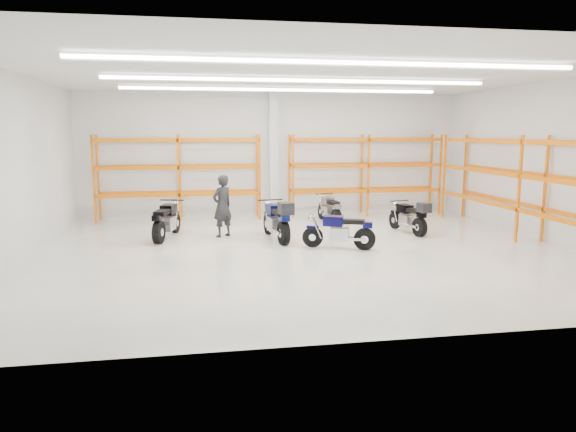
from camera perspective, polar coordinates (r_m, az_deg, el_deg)
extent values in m
plane|color=beige|center=(13.53, 1.84, -3.85)|extent=(14.00, 14.00, 0.00)
cube|color=silver|center=(19.11, -1.70, 6.81)|extent=(14.00, 0.02, 4.50)
cube|color=silver|center=(7.44, 11.09, 2.78)|extent=(14.00, 0.02, 4.50)
cube|color=silver|center=(13.66, -28.36, 4.73)|extent=(0.02, 12.00, 4.50)
cube|color=silver|center=(16.12, 27.20, 5.34)|extent=(0.02, 12.00, 4.50)
cube|color=white|center=(13.25, 1.94, 15.46)|extent=(14.00, 12.00, 0.02)
cube|color=white|center=(10.34, 5.39, 16.63)|extent=(10.00, 0.22, 0.10)
cube|color=white|center=(13.73, 1.51, 14.83)|extent=(10.00, 0.22, 0.10)
cube|color=white|center=(16.68, -0.52, 13.84)|extent=(10.00, 0.22, 0.10)
cylinder|color=black|center=(13.87, 2.76, -2.35)|extent=(0.56, 0.32, 0.56)
cylinder|color=black|center=(13.70, 8.51, -2.55)|extent=(0.60, 0.37, 0.58)
cylinder|color=silver|center=(13.87, 2.76, -2.35)|extent=(0.22, 0.19, 0.19)
cylinder|color=silver|center=(13.70, 8.51, -2.55)|extent=(0.26, 0.25, 0.20)
cube|color=#090732|center=(13.82, 2.77, -1.21)|extent=(0.36, 0.26, 0.06)
cube|color=#B7B7BC|center=(13.75, 5.74, -2.02)|extent=(0.57, 0.49, 0.35)
cube|color=#A5A5AA|center=(13.73, 7.20, -2.46)|extent=(0.64, 0.35, 0.07)
cube|color=#090732|center=(13.70, 5.07, -0.54)|extent=(0.60, 0.49, 0.26)
cube|color=black|center=(13.64, 7.24, -0.62)|extent=(0.67, 0.49, 0.11)
cube|color=#090732|center=(13.62, 8.86, -0.99)|extent=(0.30, 0.28, 0.15)
cylinder|color=black|center=(13.71, 3.77, 0.35)|extent=(0.28, 0.61, 0.03)
sphere|color=silver|center=(13.78, 2.62, -0.22)|extent=(0.18, 0.18, 0.18)
cylinder|color=silver|center=(13.58, 7.29, -2.59)|extent=(0.68, 0.34, 0.08)
cylinder|color=black|center=(16.18, -12.39, -0.76)|extent=(0.28, 0.63, 0.62)
cylinder|color=black|center=(14.73, -14.17, -1.77)|extent=(0.34, 0.67, 0.64)
cylinder|color=silver|center=(16.18, -12.39, -0.76)|extent=(0.19, 0.24, 0.21)
cylinder|color=silver|center=(14.73, -14.17, -1.77)|extent=(0.26, 0.27, 0.23)
cube|color=black|center=(16.13, -12.43, 0.32)|extent=(0.24, 0.40, 0.06)
cube|color=#B7B7BC|center=(15.41, -13.29, -0.83)|extent=(0.50, 0.61, 0.39)
cube|color=#A5A5AA|center=(15.06, -13.74, -1.48)|extent=(0.30, 0.73, 0.08)
cube|color=black|center=(15.52, -13.13, 0.72)|extent=(0.49, 0.65, 0.29)
cube|color=black|center=(14.97, -13.81, 0.39)|extent=(0.47, 0.74, 0.12)
cube|color=black|center=(14.58, -14.34, -0.19)|extent=(0.29, 0.32, 0.17)
cylinder|color=black|center=(15.82, -12.77, 1.73)|extent=(0.71, 0.22, 0.04)
sphere|color=silver|center=(16.13, -12.42, 1.29)|extent=(0.20, 0.20, 0.20)
cylinder|color=silver|center=(15.07, -14.38, -1.49)|extent=(0.28, 0.78, 0.09)
cylinder|color=black|center=(15.64, -2.22, -0.86)|extent=(0.22, 0.65, 0.64)
cylinder|color=black|center=(14.13, -0.49, -1.91)|extent=(0.28, 0.68, 0.66)
cylinder|color=silver|center=(15.64, -2.22, -0.86)|extent=(0.18, 0.23, 0.21)
cylinder|color=silver|center=(14.13, -0.49, -1.91)|extent=(0.24, 0.26, 0.23)
cube|color=#081043|center=(15.59, -2.23, 0.30)|extent=(0.21, 0.40, 0.06)
cube|color=#B7B7BC|center=(14.83, -1.37, -0.91)|extent=(0.46, 0.60, 0.41)
cube|color=#A5A5AA|center=(14.47, -0.91, -1.60)|extent=(0.23, 0.76, 0.09)
cube|color=#081043|center=(14.95, -1.58, 0.74)|extent=(0.44, 0.64, 0.30)
cube|color=black|center=(14.38, -0.92, 0.41)|extent=(0.42, 0.74, 0.13)
cube|color=#081043|center=(13.97, -0.38, -0.21)|extent=(0.27, 0.31, 0.17)
cylinder|color=black|center=(15.26, -1.96, 1.81)|extent=(0.75, 0.14, 0.04)
sphere|color=silver|center=(15.59, -2.28, 1.33)|extent=(0.20, 0.20, 0.20)
cylinder|color=silver|center=(14.38, -1.51, -1.67)|extent=(0.21, 0.81, 0.10)
cube|color=black|center=(13.81, -0.23, 0.84)|extent=(0.42, 0.45, 0.32)
cylinder|color=black|center=(18.33, 3.78, 0.49)|extent=(0.18, 0.57, 0.56)
cylinder|color=black|center=(17.04, 5.40, -0.17)|extent=(0.24, 0.59, 0.57)
cylinder|color=silver|center=(18.33, 3.78, 0.49)|extent=(0.15, 0.20, 0.19)
cylinder|color=silver|center=(17.04, 5.40, -0.17)|extent=(0.21, 0.22, 0.20)
cube|color=gray|center=(18.29, 3.79, 1.35)|extent=(0.18, 0.35, 0.06)
cube|color=#B7B7BC|center=(17.64, 4.60, 0.50)|extent=(0.39, 0.52, 0.35)
cube|color=#A5A5AA|center=(17.33, 5.01, 0.03)|extent=(0.19, 0.66, 0.07)
cube|color=gray|center=(17.75, 4.42, 1.70)|extent=(0.38, 0.55, 0.26)
cube|color=black|center=(17.27, 5.03, 1.48)|extent=(0.35, 0.64, 0.11)
cube|color=gray|center=(16.92, 5.51, 1.06)|extent=(0.23, 0.26, 0.15)
cylinder|color=black|center=(18.01, 4.07, 2.47)|extent=(0.65, 0.11, 0.03)
sphere|color=silver|center=(18.29, 3.76, 2.11)|extent=(0.18, 0.18, 0.18)
cylinder|color=silver|center=(17.24, 4.60, -0.02)|extent=(0.17, 0.70, 0.08)
cylinder|color=black|center=(16.89, 11.79, -0.45)|extent=(0.21, 0.56, 0.55)
cylinder|color=black|center=(15.75, 14.41, -1.21)|extent=(0.27, 0.59, 0.57)
cylinder|color=silver|center=(16.89, 11.79, -0.45)|extent=(0.16, 0.20, 0.18)
cylinder|color=silver|center=(15.75, 14.41, -1.21)|extent=(0.22, 0.23, 0.20)
cube|color=black|center=(16.84, 11.82, 0.47)|extent=(0.20, 0.35, 0.06)
cube|color=#B7B7BC|center=(16.28, 13.12, -0.47)|extent=(0.41, 0.53, 0.35)
cube|color=#A5A5AA|center=(16.00, 13.79, -0.99)|extent=(0.22, 0.65, 0.07)
cube|color=black|center=(16.36, 12.85, 0.83)|extent=(0.40, 0.56, 0.26)
cube|color=black|center=(15.93, 13.85, 0.57)|extent=(0.38, 0.65, 0.11)
cube|color=black|center=(15.63, 14.62, 0.10)|extent=(0.24, 0.27, 0.15)
cylinder|color=black|center=(16.59, 12.29, 1.67)|extent=(0.64, 0.15, 0.03)
sphere|color=silver|center=(16.84, 11.78, 1.29)|extent=(0.17, 0.17, 0.17)
cylinder|color=silver|center=(15.89, 13.42, -1.05)|extent=(0.21, 0.69, 0.08)
cube|color=black|center=(15.51, 14.88, 0.91)|extent=(0.37, 0.40, 0.28)
imported|color=black|center=(15.28, -7.31, 1.12)|extent=(0.81, 0.76, 1.85)
cube|color=white|center=(18.93, -1.62, 6.78)|extent=(0.32, 0.32, 4.50)
cube|color=orange|center=(19.20, -20.34, 4.00)|extent=(0.07, 0.07, 3.00)
cube|color=orange|center=(18.42, -20.79, 3.78)|extent=(0.07, 0.07, 3.00)
cube|color=orange|center=(18.88, -11.94, 4.30)|extent=(0.07, 0.07, 3.00)
cube|color=orange|center=(18.08, -12.04, 4.08)|extent=(0.07, 0.07, 3.00)
cube|color=orange|center=(18.97, -3.44, 4.50)|extent=(0.07, 0.07, 3.00)
cube|color=orange|center=(18.18, -3.17, 4.30)|extent=(0.07, 0.07, 3.00)
cube|color=orange|center=(18.93, -11.89, 2.60)|extent=(5.60, 0.07, 0.12)
cube|color=orange|center=(18.14, -11.98, 2.31)|extent=(5.60, 0.07, 0.12)
cube|color=orange|center=(18.85, -11.98, 5.43)|extent=(5.60, 0.07, 0.12)
cube|color=orange|center=(18.05, -12.08, 5.27)|extent=(5.60, 0.07, 0.12)
cube|color=orange|center=(18.81, -12.08, 8.28)|extent=(5.60, 0.07, 0.12)
cube|color=orange|center=(18.01, -12.18, 8.24)|extent=(5.60, 0.07, 0.12)
cube|color=orange|center=(19.13, 0.15, 4.56)|extent=(0.07, 0.07, 3.00)
cube|color=orange|center=(18.35, 0.57, 4.36)|extent=(0.07, 0.07, 3.00)
cube|color=orange|center=(19.80, 8.19, 4.63)|extent=(0.07, 0.07, 3.00)
cube|color=orange|center=(19.04, 8.92, 4.43)|extent=(0.07, 0.07, 3.00)
cube|color=orange|center=(20.82, 15.57, 4.60)|extent=(0.07, 0.07, 3.00)
cube|color=orange|center=(20.10, 16.54, 4.41)|extent=(0.07, 0.07, 3.00)
cube|color=orange|center=(19.85, 8.15, 3.01)|extent=(5.60, 0.07, 0.12)
cube|color=orange|center=(19.09, 8.88, 2.74)|extent=(5.60, 0.07, 0.12)
cube|color=orange|center=(19.77, 8.21, 5.71)|extent=(5.60, 0.07, 0.12)
cube|color=orange|center=(19.01, 8.95, 5.55)|extent=(5.60, 0.07, 0.12)
cube|color=orange|center=(19.74, 8.28, 8.43)|extent=(5.60, 0.07, 0.12)
cube|color=orange|center=(18.98, 9.02, 8.38)|extent=(5.60, 0.07, 0.12)
cube|color=orange|center=(16.11, 26.66, 2.69)|extent=(0.07, 0.07, 3.00)
cube|color=orange|center=(15.65, 24.29, 2.69)|extent=(0.07, 0.07, 3.00)
cube|color=orange|center=(19.90, 19.03, 4.24)|extent=(0.07, 0.07, 3.00)
cube|color=orange|center=(19.53, 16.96, 4.26)|extent=(0.07, 0.07, 3.00)
cube|color=orange|center=(16.17, 26.51, 0.71)|extent=(0.07, 9.00, 0.12)
cube|color=orange|center=(15.71, 24.15, 0.66)|extent=(0.07, 9.00, 0.12)
cube|color=orange|center=(16.07, 26.75, 4.02)|extent=(0.07, 9.00, 0.12)
cube|color=orange|center=(15.61, 24.38, 4.06)|extent=(0.07, 9.00, 0.12)
cube|color=orange|center=(16.03, 27.00, 7.35)|extent=(0.07, 9.00, 0.12)
cube|color=orange|center=(15.57, 24.61, 7.49)|extent=(0.07, 9.00, 0.12)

